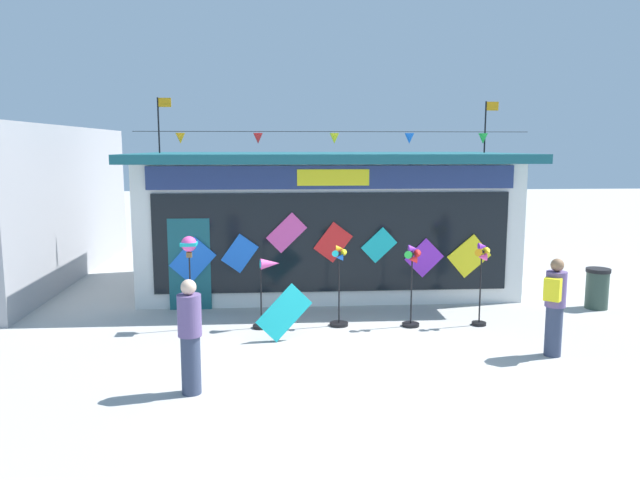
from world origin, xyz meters
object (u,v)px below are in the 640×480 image
wind_spinner_far_left (189,261)px  person_near_camera (555,305)px  wind_spinner_center_right (412,277)px  wind_spinner_left (267,282)px  wind_spinner_center_left (339,287)px  trash_bin (597,288)px  kite_shop_building (325,219)px  wind_spinner_right (481,271)px  display_kite_on_ground (284,313)px  person_mid_plaza (190,336)px

wind_spinner_far_left → person_near_camera: (6.33, -1.99, -0.47)m
wind_spinner_center_right → wind_spinner_left: bearing=177.6°
wind_spinner_center_left → person_near_camera: person_near_camera is taller
person_near_camera → trash_bin: (2.34, 2.95, -0.44)m
wind_spinner_center_left → trash_bin: (5.78, 0.94, -0.34)m
wind_spinner_left → wind_spinner_center_left: (1.41, 0.02, -0.12)m
wind_spinner_center_left → person_near_camera: bearing=-30.4°
kite_shop_building → wind_spinner_far_left: bearing=-128.0°
wind_spinner_left → wind_spinner_right: (4.20, -0.15, 0.19)m
trash_bin → display_kite_on_ground: bearing=-165.4°
wind_spinner_left → wind_spinner_far_left: bearing=-179.9°
kite_shop_building → wind_spinner_center_right: kite_shop_building is taller
display_kite_on_ground → person_mid_plaza: bearing=-120.1°
wind_spinner_right → person_mid_plaza: size_ratio=0.99×
kite_shop_building → wind_spinner_far_left: kite_shop_building is taller
wind_spinner_far_left → person_near_camera: bearing=-17.4°
wind_spinner_left → person_mid_plaza: (-1.05, -3.19, -0.06)m
person_near_camera → display_kite_on_ground: bearing=25.8°
person_near_camera → wind_spinner_right: bearing=-30.5°
kite_shop_building → wind_spinner_left: kite_shop_building is taller
trash_bin → kite_shop_building: bearing=154.5°
kite_shop_building → wind_spinner_center_right: (1.41, -3.83, -0.70)m
wind_spinner_far_left → wind_spinner_center_left: 2.95m
wind_spinner_right → person_near_camera: size_ratio=0.99×
trash_bin → wind_spinner_center_left: bearing=-170.8°
kite_shop_building → display_kite_on_ground: 4.81m
wind_spinner_right → person_mid_plaza: person_mid_plaza is taller
kite_shop_building → wind_spinner_far_left: 4.72m
kite_shop_building → person_near_camera: bearing=-58.9°
person_near_camera → person_mid_plaza: bearing=51.6°
wind_spinner_center_left → trash_bin: wind_spinner_center_left is taller
person_near_camera → wind_spinner_left: bearing=17.8°
person_near_camera → display_kite_on_ground: 4.70m
kite_shop_building → wind_spinner_center_right: 4.14m
wind_spinner_far_left → wind_spinner_center_left: wind_spinner_far_left is taller
wind_spinner_far_left → wind_spinner_center_left: bearing=0.5°
kite_shop_building → display_kite_on_ground: bearing=-103.7°
wind_spinner_left → display_kite_on_ground: bearing=-69.1°
wind_spinner_far_left → wind_spinner_right: (5.68, -0.15, -0.25)m
wind_spinner_center_right → wind_spinner_right: (1.37, -0.03, 0.11)m
wind_spinner_far_left → wind_spinner_center_left: size_ratio=1.13×
wind_spinner_center_right → person_mid_plaza: 4.95m
wind_spinner_left → trash_bin: wind_spinner_left is taller
person_mid_plaza → wind_spinner_right: bearing=150.5°
display_kite_on_ground → wind_spinner_far_left: bearing=155.3°
kite_shop_building → wind_spinner_left: bearing=-111.0°
wind_spinner_left → person_mid_plaza: person_mid_plaza is taller
person_mid_plaza → wind_spinner_center_left: bearing=172.9°
person_near_camera → display_kite_on_ground: (-4.53, 1.16, -0.36)m
wind_spinner_far_left → wind_spinner_center_right: wind_spinner_far_left is taller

